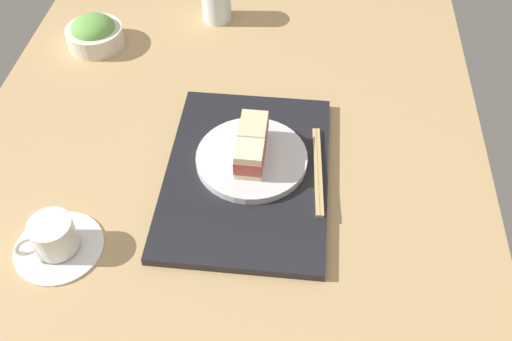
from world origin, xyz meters
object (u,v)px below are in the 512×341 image
object	(u,v)px
drinking_glass	(216,0)
sandwich_far	(253,134)
chopsticks_pair	(318,170)
sandwich_plate	(252,158)
salad_bowl	(94,33)
sandwich_near	(250,156)
coffee_cup	(55,239)

from	to	relation	value
drinking_glass	sandwich_far	bearing A→B (deg)	-163.15
chopsticks_pair	sandwich_far	bearing A→B (deg)	72.28
sandwich_plate	salad_bowl	world-z (taller)	salad_bowl
sandwich_far	chopsticks_pair	size ratio (longest dim) A/B	0.35
sandwich_plate	salad_bowl	xyz separation A→B (cm)	(34.22, 39.72, 0.73)
sandwich_near	coffee_cup	bearing A→B (deg)	122.01
sandwich_far	coffee_cup	size ratio (longest dim) A/B	0.50
sandwich_plate	coffee_cup	bearing A→B (deg)	125.47
sandwich_near	sandwich_far	bearing A→B (deg)	-0.40
sandwich_far	chopsticks_pair	world-z (taller)	sandwich_far
coffee_cup	salad_bowl	bearing A→B (deg)	10.22
sandwich_near	chopsticks_pair	bearing A→B (deg)	-83.78
chopsticks_pair	salad_bowl	bearing A→B (deg)	55.63
coffee_cup	drinking_glass	xyz separation A→B (cm)	(68.81, -16.11, 2.48)
salad_bowl	drinking_glass	size ratio (longest dim) A/B	1.24
salad_bowl	drinking_glass	xyz separation A→B (cm)	(13.40, -26.10, 2.03)
sandwich_near	coffee_cup	size ratio (longest dim) A/B	0.49
chopsticks_pair	drinking_glass	distance (cm)	55.38
sandwich_far	drinking_glass	world-z (taller)	drinking_glass
sandwich_far	coffee_cup	bearing A→B (deg)	128.65
sandwich_plate	sandwich_far	bearing A→B (deg)	-0.40
sandwich_far	drinking_glass	size ratio (longest dim) A/B	0.71
sandwich_far	coffee_cup	distance (cm)	38.24
sandwich_plate	coffee_cup	xyz separation A→B (cm)	(-21.19, 29.73, 0.27)
salad_bowl	coffee_cup	distance (cm)	56.30
coffee_cup	sandwich_plate	bearing A→B (deg)	-54.53
chopsticks_pair	drinking_glass	bearing A→B (deg)	27.82
sandwich_plate	sandwich_far	world-z (taller)	sandwich_far
chopsticks_pair	coffee_cup	world-z (taller)	coffee_cup
sandwich_near	sandwich_far	world-z (taller)	sandwich_far
sandwich_near	coffee_cup	world-z (taller)	sandwich_near
sandwich_plate	chopsticks_pair	world-z (taller)	sandwich_plate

